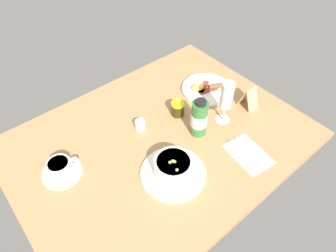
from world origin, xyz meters
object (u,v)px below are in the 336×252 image
object	(u,v)px
sauce_bottle_green	(199,118)
menu_card	(249,97)
coffee_cup	(60,168)
cutlery_setting	(248,153)
porridge_bowl	(173,169)
wine_glass	(227,97)
breakfast_plate	(206,89)
jam_jar	(178,109)
creamer_jug	(140,125)

from	to	relation	value
sauce_bottle_green	menu_card	distance (cm)	27.09
coffee_cup	cutlery_setting	bearing A→B (deg)	-32.48
porridge_bowl	coffee_cup	distance (cm)	38.95
coffee_cup	wine_glass	bearing A→B (deg)	-16.13
breakfast_plate	porridge_bowl	bearing A→B (deg)	-148.63
cutlery_setting	jam_jar	bearing A→B (deg)	100.82
wine_glass	jam_jar	xyz separation A→B (cm)	(-11.95, 14.33, -9.19)
coffee_cup	jam_jar	world-z (taller)	jam_jar
wine_glass	menu_card	bearing A→B (deg)	-4.22
coffee_cup	creamer_jug	xyz separation A→B (cm)	(33.86, -0.36, -0.56)
creamer_jug	menu_card	xyz separation A→B (cm)	(43.00, -18.78, 2.63)
menu_card	porridge_bowl	bearing A→B (deg)	-172.43
porridge_bowl	creamer_jug	size ratio (longest dim) A/B	4.65
jam_jar	menu_card	bearing A→B (deg)	-30.33
jam_jar	menu_card	world-z (taller)	menu_card
creamer_jug	menu_card	bearing A→B (deg)	-23.59
wine_glass	creamer_jug	bearing A→B (deg)	148.27
porridge_bowl	menu_card	bearing A→B (deg)	7.57
cutlery_setting	creamer_jug	distance (cm)	42.51
cutlery_setting	breakfast_plate	distance (cm)	38.18
breakfast_plate	menu_card	size ratio (longest dim) A/B	2.30
creamer_jug	jam_jar	world-z (taller)	jam_jar
coffee_cup	breakfast_plate	xyz separation A→B (cm)	(70.42, -0.48, -1.72)
porridge_bowl	wine_glass	distance (cm)	34.99
porridge_bowl	cutlery_setting	bearing A→B (deg)	-21.41
porridge_bowl	creamer_jug	distance (cm)	25.49
coffee_cup	breakfast_plate	world-z (taller)	coffee_cup
coffee_cup	breakfast_plate	bearing A→B (deg)	-0.39
breakfast_plate	wine_glass	bearing A→B (deg)	-114.16
cutlery_setting	creamer_jug	size ratio (longest dim) A/B	3.70
cutlery_setting	jam_jar	distance (cm)	33.08
porridge_bowl	menu_card	world-z (taller)	menu_card
wine_glass	breakfast_plate	bearing A→B (deg)	65.84
creamer_jug	sauce_bottle_green	bearing A→B (deg)	-44.69
jam_jar	cutlery_setting	bearing A→B (deg)	-79.18
cutlery_setting	jam_jar	size ratio (longest dim) A/B	2.92
porridge_bowl	jam_jar	distance (cm)	30.25
porridge_bowl	sauce_bottle_green	xyz separation A→B (cm)	(20.59, 9.05, 4.18)
coffee_cup	porridge_bowl	bearing A→B (deg)	-40.78
menu_card	breakfast_plate	bearing A→B (deg)	109.07
creamer_jug	breakfast_plate	xyz separation A→B (cm)	(36.55, -0.12, -1.16)
cutlery_setting	breakfast_plate	bearing A→B (deg)	69.03
porridge_bowl	sauce_bottle_green	world-z (taller)	sauce_bottle_green
creamer_jug	breakfast_plate	distance (cm)	36.57
wine_glass	sauce_bottle_green	bearing A→B (deg)	172.26
cutlery_setting	wine_glass	distance (cm)	22.46
coffee_cup	creamer_jug	bearing A→B (deg)	-0.61
coffee_cup	menu_card	distance (cm)	79.24
coffee_cup	creamer_jug	world-z (taller)	coffee_cup
jam_jar	menu_card	xyz separation A→B (cm)	(26.30, -15.39, 1.60)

